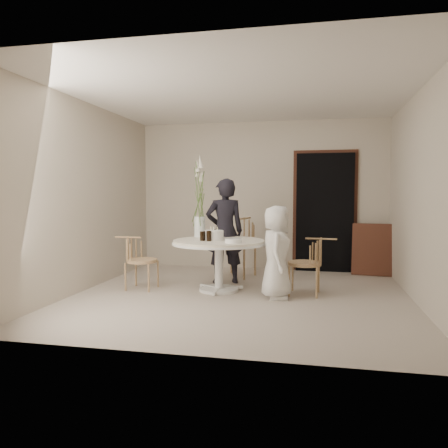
% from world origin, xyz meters
% --- Properties ---
extents(ground, '(4.50, 4.50, 0.00)m').
position_xyz_m(ground, '(0.00, 0.00, 0.00)').
color(ground, '#BCAFA1').
rests_on(ground, ground).
extents(room_shell, '(4.50, 4.50, 4.50)m').
position_xyz_m(room_shell, '(0.00, 0.00, 1.62)').
color(room_shell, white).
rests_on(room_shell, ground).
extents(doorway, '(1.00, 0.10, 2.10)m').
position_xyz_m(doorway, '(1.15, 2.19, 1.05)').
color(doorway, black).
rests_on(doorway, ground).
extents(door_trim, '(1.12, 0.03, 2.22)m').
position_xyz_m(door_trim, '(1.15, 2.23, 1.11)').
color(door_trim, '#51241C').
rests_on(door_trim, ground).
extents(table, '(1.33, 1.33, 0.73)m').
position_xyz_m(table, '(-0.35, 0.25, 0.62)').
color(table, white).
rests_on(table, ground).
extents(picture_frame, '(0.68, 0.28, 0.88)m').
position_xyz_m(picture_frame, '(1.94, 1.95, 0.44)').
color(picture_frame, '#51241C').
rests_on(picture_frame, ground).
extents(chair_far, '(0.64, 0.67, 0.98)m').
position_xyz_m(chair_far, '(-0.24, 1.50, 0.64)').
color(chair_far, tan).
rests_on(chair_far, ground).
extents(chair_right, '(0.50, 0.47, 0.80)m').
position_xyz_m(chair_right, '(0.96, 0.26, 0.51)').
color(chair_right, tan).
rests_on(chair_right, ground).
extents(chair_left, '(0.47, 0.44, 0.77)m').
position_xyz_m(chair_left, '(-1.58, 0.13, 0.50)').
color(chair_left, tan).
rests_on(chair_left, ground).
extents(girl, '(0.69, 0.57, 1.62)m').
position_xyz_m(girl, '(-0.38, 0.82, 0.81)').
color(girl, black).
rests_on(girl, ground).
extents(boy, '(0.43, 0.63, 1.23)m').
position_xyz_m(boy, '(0.49, -0.03, 0.62)').
color(boy, white).
rests_on(boy, ground).
extents(birthday_cake, '(0.28, 0.28, 0.19)m').
position_xyz_m(birthday_cake, '(-0.43, 0.24, 0.80)').
color(birthday_cake, white).
rests_on(birthday_cake, table).
extents(cola_tumbler_a, '(0.08, 0.08, 0.13)m').
position_xyz_m(cola_tumbler_a, '(-0.56, 0.11, 0.80)').
color(cola_tumbler_a, black).
rests_on(cola_tumbler_a, table).
extents(cola_tumbler_b, '(0.07, 0.07, 0.15)m').
position_xyz_m(cola_tumbler_b, '(-0.46, 0.08, 0.80)').
color(cola_tumbler_b, black).
rests_on(cola_tumbler_b, table).
extents(cola_tumbler_c, '(0.07, 0.07, 0.14)m').
position_xyz_m(cola_tumbler_c, '(-0.53, 0.17, 0.80)').
color(cola_tumbler_c, black).
rests_on(cola_tumbler_c, table).
extents(cola_tumbler_d, '(0.08, 0.08, 0.14)m').
position_xyz_m(cola_tumbler_d, '(-0.44, 0.40, 0.80)').
color(cola_tumbler_d, black).
rests_on(cola_tumbler_d, table).
extents(plate_stack, '(0.29, 0.29, 0.06)m').
position_xyz_m(plate_stack, '(-0.08, -0.06, 0.76)').
color(plate_stack, white).
rests_on(plate_stack, table).
extents(flower_vase, '(0.17, 0.17, 1.24)m').
position_xyz_m(flower_vase, '(-0.73, 0.62, 1.21)').
color(flower_vase, white).
rests_on(flower_vase, table).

